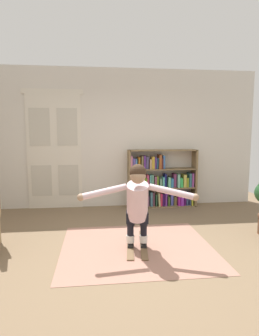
{
  "coord_description": "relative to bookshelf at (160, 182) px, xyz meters",
  "views": [
    {
      "loc": [
        -0.45,
        -3.4,
        1.6
      ],
      "look_at": [
        0.05,
        0.79,
        1.05
      ],
      "focal_mm": 30.1,
      "sensor_mm": 36.0,
      "label": 1
    }
  ],
  "objects": [
    {
      "name": "ground_plane",
      "position": [
        -0.9,
        -2.39,
        -0.52
      ],
      "size": [
        7.2,
        7.2,
        0.0
      ],
      "primitive_type": "plane",
      "color": "brown"
    },
    {
      "name": "rug",
      "position": [
        -0.81,
        -2.1,
        -0.52
      ],
      "size": [
        2.07,
        1.83,
        0.01
      ],
      "primitive_type": "cube",
      "color": "#A27260",
      "rests_on": "ground"
    },
    {
      "name": "back_wall",
      "position": [
        -0.9,
        0.21,
        0.93
      ],
      "size": [
        6.0,
        0.1,
        2.9
      ],
      "primitive_type": "cube",
      "color": "beige",
      "rests_on": "ground"
    },
    {
      "name": "person_skier",
      "position": [
        -0.83,
        -2.25,
        0.19
      ],
      "size": [
        1.48,
        0.66,
        1.12
      ],
      "color": "white",
      "rests_on": "skis_pair"
    },
    {
      "name": "skis_pair",
      "position": [
        -0.8,
        -2.07,
        -0.5
      ],
      "size": [
        0.37,
        0.9,
        0.07
      ],
      "color": "brown",
      "rests_on": "rug"
    },
    {
      "name": "double_door",
      "position": [
        -2.21,
        0.15,
        0.71
      ],
      "size": [
        1.22,
        0.05,
        2.45
      ],
      "color": "beige",
      "rests_on": "ground"
    },
    {
      "name": "bookshelf",
      "position": [
        0.0,
        0.0,
        0.0
      ],
      "size": [
        1.46,
        0.3,
        1.22
      ],
      "color": "olive",
      "rests_on": "ground"
    }
  ]
}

